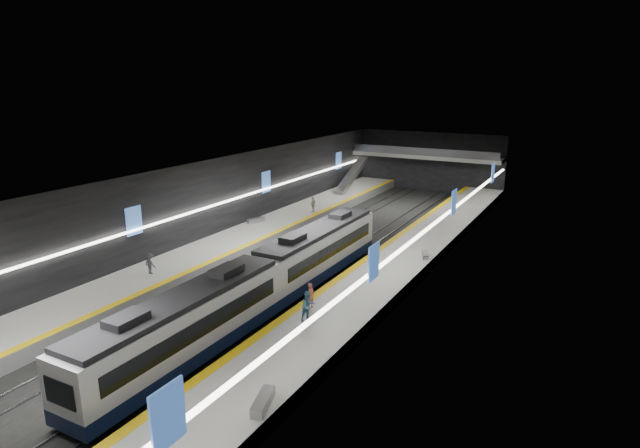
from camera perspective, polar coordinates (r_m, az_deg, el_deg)
The scene contains 25 objects.
ground at distance 44.39m, azimuth -2.22°, elevation -4.51°, with size 70.00×70.00×0.00m, color black.
ceiling at distance 42.35m, azimuth -2.33°, elevation 5.73°, with size 20.00×70.00×0.04m, color beige.
wall_left at distance 48.93m, azimuth -12.40°, elevation 1.91°, with size 0.04×70.00×8.00m, color black.
wall_right at distance 39.21m, azimuth 10.40°, elevation -1.31°, with size 0.04×70.00×8.00m, color black.
wall_back at distance 74.83m, azimuth 11.64°, elevation 6.53°, with size 20.00×0.04×8.00m, color black.
platform_left at distance 48.31m, azimuth -9.91°, elevation -2.44°, with size 5.00×70.00×1.00m, color slate.
tile_surface_left at distance 48.15m, azimuth -9.93°, elevation -1.86°, with size 5.00×70.00×0.02m, color #AEAEA8.
tactile_strip_left at distance 46.86m, azimuth -7.82°, elevation -2.24°, with size 0.60×70.00×0.02m, color yellow.
platform_right at distance 41.12m, azimuth 6.84°, elevation -5.52°, with size 5.00×70.00×1.00m, color slate.
tile_surface_right at distance 40.94m, azimuth 6.87°, elevation -4.85°, with size 5.00×70.00×0.02m, color #AEAEA8.
tactile_strip_right at distance 41.74m, azimuth 4.06°, elevation -4.36°, with size 0.60×70.00×0.02m, color yellow.
rails at distance 44.37m, azimuth -2.22°, elevation -4.43°, with size 6.52×70.00×0.12m.
train at distance 35.43m, azimuth -6.05°, elevation -6.05°, with size 2.69×30.04×3.60m.
ad_posters at distance 43.91m, azimuth -1.61°, elevation 1.41°, with size 19.94×53.50×2.20m.
cove_light_left at distance 48.85m, azimuth -12.21°, elevation 1.66°, with size 0.25×68.60×0.12m, color white.
cove_light_right at distance 39.33m, azimuth 10.11°, elevation -1.55°, with size 0.25×68.60×0.12m, color white.
mezzanine_bridge at distance 72.72m, azimuth 11.19°, elevation 7.13°, with size 20.00×3.00×1.50m.
escalator at distance 69.35m, azimuth 3.41°, elevation 5.22°, with size 1.20×8.00×0.60m, color #99999E.
bench_left_far at distance 54.06m, azimuth -6.85°, elevation 0.40°, with size 0.52×1.87×0.46m, color #99999E.
bench_right_near at distance 24.98m, azimuth -6.11°, elevation -18.35°, with size 0.57×2.04×0.50m, color #99999E.
bench_right_far at distance 44.22m, azimuth 11.16°, elevation -3.24°, with size 0.44×1.59×0.39m, color #99999E.
passenger_right_a at distance 33.89m, azimuth -0.97°, elevation -7.66°, with size 0.60×0.40×1.65m, color #CD6A4C.
passenger_right_b at distance 32.20m, azimuth -1.30°, elevation -8.76°, with size 0.90×0.70×1.85m, color teal.
passenger_left_a at distance 57.70m, azimuth -0.75°, elevation 2.11°, with size 1.01×0.42×1.72m, color beige.
passenger_left_b at distance 41.52m, azimuth -17.66°, elevation -4.06°, with size 1.02×0.59×1.58m, color #3A3B41.
Camera 1 is at (21.42, -35.84, 15.07)m, focal length 30.00 mm.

